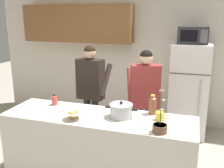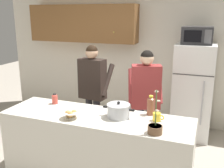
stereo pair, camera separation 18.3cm
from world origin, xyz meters
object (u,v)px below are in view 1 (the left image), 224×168
Objects in this scene: refrigerator at (189,90)px; coffee_mug at (160,116)px; person_near_pot at (91,85)px; bread_bowl at (74,115)px; microwave at (193,35)px; bottle_mid_counter at (153,105)px; potted_orchid at (160,127)px; person_by_sink at (145,92)px; cooking_pot at (121,111)px; bottle_near_edge at (55,100)px.

refrigerator is 12.31× the size of coffee_mug.
bread_bowl is (0.25, -1.13, -0.05)m from person_near_pot.
microwave is 2.00× the size of bottle_mid_counter.
bread_bowl is (-1.21, -2.01, -0.78)m from microwave.
person_by_sink is at bearing 108.48° from potted_orchid.
cooking_pot reaches higher than coffee_mug.
bread_bowl is at bearing -163.11° from coffee_mug.
person_near_pot is (-1.46, -0.88, -0.73)m from microwave.
refrigerator is 2.09m from potted_orchid.
person_near_pot is 4.27× the size of cooking_pot.
microwave is at bearing 58.94° from bread_bowl.
bread_bowl is at bearing -154.88° from cooking_pot.
coffee_mug is at bearing -67.32° from person_by_sink.
person_near_pot is 1.01× the size of person_by_sink.
person_near_pot reaches higher than potted_orchid.
person_near_pot reaches higher than refrigerator.
bottle_near_edge is 1.29m from bottle_mid_counter.
coffee_mug is 0.21m from bottle_mid_counter.
person_by_sink is at bearing 31.34° from bottle_near_edge.
refrigerator is at bearing 81.15° from coffee_mug.
person_by_sink is 3.49× the size of potted_orchid.
bottle_near_edge is 0.60× the size of bottle_mid_counter.
cooking_pot is 1.86× the size of bread_bowl.
refrigerator is 3.36× the size of microwave.
person_by_sink is at bearing 109.02° from bottle_mid_counter.
refrigerator is 1.65m from bottle_mid_counter.
coffee_mug is (-0.27, -1.75, 0.16)m from refrigerator.
bottle_near_edge is (-0.96, 0.14, -0.01)m from cooking_pot.
microwave is 1.04× the size of potted_orchid.
bottle_near_edge is at bearing 140.54° from bread_bowl.
refrigerator reaches higher than potted_orchid.
bottle_mid_counter is at bearing 3.01° from bottle_near_edge.
coffee_mug is at bearing -55.45° from bottle_mid_counter.
coffee_mug is (0.31, -0.75, -0.03)m from person_by_sink.
microwave is 2.06m from cooking_pot.
bottle_near_edge reaches higher than coffee_mug.
bottle_near_edge is (-1.40, 0.09, 0.02)m from coffee_mug.
cooking_pot reaches higher than bread_bowl.
refrigerator is 1.95m from cooking_pot.
bottle_near_edge is at bearing 171.40° from cooking_pot.
cooking_pot is 1.60× the size of bottle_mid_counter.
person_near_pot reaches higher than bread_bowl.
person_near_pot is 1.28m from bottle_mid_counter.
person_near_pot is 12.48× the size of coffee_mug.
person_near_pot reaches higher than cooking_pot.
potted_orchid is at bearing -16.17° from bottle_near_edge.
person_near_pot is 0.88m from person_by_sink.
coffee_mug is 0.92× the size of bottle_near_edge.
bottle_mid_counter is (1.08, -0.68, 0.02)m from person_near_pot.
bottle_mid_counter is at bearing -70.98° from person_by_sink.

